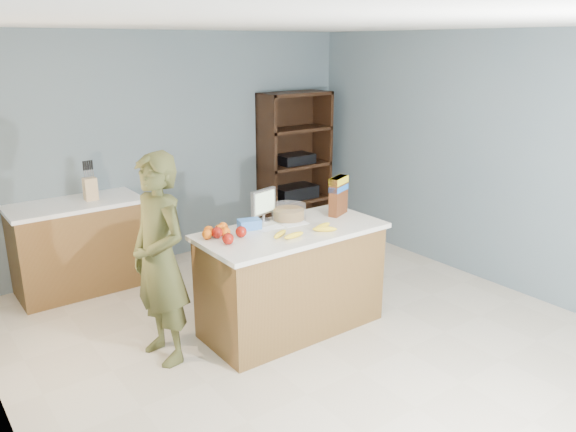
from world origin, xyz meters
TOP-DOWN VIEW (x-y plane):
  - floor at (0.00, 0.00)m, footprint 4.50×5.00m
  - walls at (0.00, 0.00)m, footprint 4.52×5.02m
  - counter_peninsula at (0.00, 0.30)m, footprint 1.56×0.76m
  - back_cabinet at (-1.20, 2.20)m, footprint 1.24×0.62m
  - shelving_unit at (1.55, 2.35)m, footprint 0.90×0.40m
  - person at (-1.08, 0.51)m, footprint 0.46×0.64m
  - knife_block at (-1.03, 2.19)m, footprint 0.12×0.10m
  - envelopes at (-0.01, 0.40)m, footprint 0.46×0.16m
  - bananas at (0.02, 0.14)m, footprint 0.60×0.26m
  - apples at (-0.55, 0.38)m, footprint 0.26×0.27m
  - oranges at (-0.57, 0.53)m, footprint 0.27×0.19m
  - blue_carton at (-0.28, 0.51)m, footprint 0.20×0.16m
  - salad_bowl at (0.15, 0.53)m, footprint 0.30×0.30m
  - tv at (-0.06, 0.62)m, footprint 0.28×0.12m
  - cereal_box at (0.58, 0.38)m, footprint 0.24×0.17m

SIDE VIEW (x-z plane):
  - floor at x=0.00m, z-range -0.01..0.01m
  - counter_peninsula at x=0.00m, z-range -0.03..0.87m
  - back_cabinet at x=-1.20m, z-range 0.00..0.90m
  - person at x=-1.08m, z-range 0.00..1.63m
  - shelving_unit at x=1.55m, z-range -0.04..1.76m
  - envelopes at x=-0.01m, z-range 0.90..0.90m
  - bananas at x=0.02m, z-range 0.90..0.94m
  - oranges at x=-0.57m, z-range 0.90..0.98m
  - blue_carton at x=-0.28m, z-range 0.90..0.98m
  - apples at x=-0.55m, z-range 0.90..0.99m
  - salad_bowl at x=0.15m, z-range 0.89..1.02m
  - knife_block at x=-1.03m, z-range 0.86..1.17m
  - tv at x=-0.06m, z-range 0.92..1.20m
  - cereal_box at x=0.58m, z-range 0.93..1.27m
  - walls at x=0.00m, z-range 0.40..2.91m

